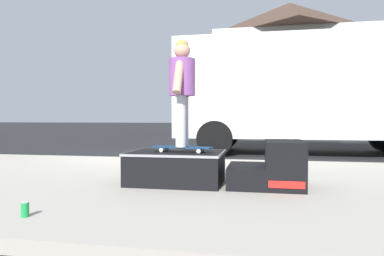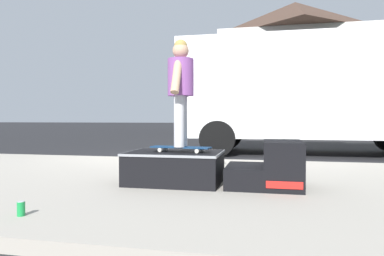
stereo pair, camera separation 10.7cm
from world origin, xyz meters
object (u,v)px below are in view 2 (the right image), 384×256
(skate_box, at_px, (175,166))
(soda_can, at_px, (21,209))
(skater_kid, at_px, (181,84))
(skateboard, at_px, (181,148))
(box_truck, at_px, (311,91))
(kicker_ramp, at_px, (271,168))

(skate_box, height_order, soda_can, skate_box)
(skate_box, xyz_separation_m, skater_kid, (0.08, -0.02, 1.06))
(skate_box, xyz_separation_m, skateboard, (0.08, -0.02, 0.25))
(skate_box, distance_m, box_truck, 6.09)
(soda_can, bearing_deg, box_truck, 65.91)
(kicker_ramp, xyz_separation_m, skateboard, (-1.13, -0.02, 0.23))
(skateboard, xyz_separation_m, skater_kid, (-0.00, -0.00, 0.81))
(kicker_ramp, distance_m, soda_can, 2.74)
(skate_box, relative_size, kicker_ramp, 1.33)
(skateboard, relative_size, skater_kid, 0.59)
(skater_kid, bearing_deg, skateboard, 63.43)
(skate_box, relative_size, skater_kid, 0.88)
(skate_box, distance_m, soda_can, 1.97)
(skater_kid, height_order, box_truck, box_truck)
(kicker_ramp, distance_m, box_truck, 5.73)
(skater_kid, bearing_deg, soda_can, -119.65)
(skateboard, height_order, box_truck, box_truck)
(kicker_ramp, relative_size, soda_can, 7.15)
(skate_box, bearing_deg, skater_kid, -16.05)
(skate_box, bearing_deg, skateboard, -16.05)
(skater_kid, distance_m, soda_can, 2.32)
(skate_box, xyz_separation_m, box_truck, (2.32, 5.46, 1.36))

